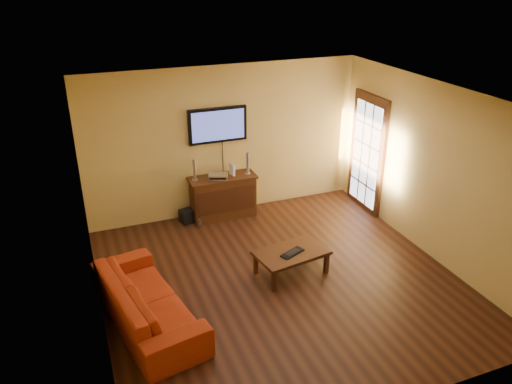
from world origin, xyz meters
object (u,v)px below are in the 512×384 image
television (218,125)px  sofa (146,294)px  media_console (223,197)px  subwoofer (187,216)px  av_receiver (218,176)px  speaker_right (248,164)px  game_console (232,169)px  keyboard (292,253)px  speaker_left (194,171)px  coffee_table (291,254)px  bottle (200,223)px

television → sofa: bearing=-124.5°
media_console → subwoofer: 0.73m
television → av_receiver: size_ratio=3.14×
sofa → speaker_right: speaker_right is taller
sofa → speaker_right: size_ratio=5.40×
game_console → keyboard: 2.27m
av_receiver → subwoofer: 0.92m
subwoofer → speaker_right: bearing=-15.9°
speaker_left → keyboard: speaker_left is taller
keyboard → sofa: bearing=-172.9°
sofa → av_receiver: (1.73, 2.43, 0.40)m
av_receiver → keyboard: 2.25m
av_receiver → game_console: bearing=31.7°
speaker_right → game_console: speaker_right is taller
media_console → av_receiver: size_ratio=3.62×
media_console → coffee_table: bearing=-80.1°
coffee_table → bottle: (-0.89, 1.86, -0.24)m
game_console → keyboard: size_ratio=0.51×
av_receiver → subwoofer: av_receiver is taller
game_console → bottle: game_console is taller
media_console → keyboard: size_ratio=2.93×
speaker_right → keyboard: speaker_right is taller
media_console → speaker_left: 0.75m
media_console → keyboard: bearing=-80.7°
subwoofer → television: bearing=0.3°
game_console → bottle: size_ratio=1.16×
speaker_left → keyboard: (0.85, -2.22, -0.57)m
coffee_table → subwoofer: size_ratio=4.89×
coffee_table → av_receiver: 2.21m
media_console → bottle: size_ratio=6.72×
sofa → keyboard: bearing=-93.9°
av_receiver → keyboard: av_receiver is taller
speaker_right → subwoofer: speaker_right is taller
television → sofa: (-1.82, -2.65, -1.26)m
speaker_left → keyboard: 2.45m
speaker_left → television: bearing=17.2°
sofa → speaker_left: speaker_left is taller
coffee_table → television: bearing=99.1°
subwoofer → bottle: bearing=-75.9°
coffee_table → game_console: size_ratio=5.43×
media_console → sofa: (-1.82, -2.45, 0.03)m
sofa → av_receiver: av_receiver is taller
sofa → speaker_right: 3.38m
television → av_receiver: television is taller
media_console → bottle: media_console is taller
media_console → speaker_right: (0.47, -0.02, 0.57)m
media_console → sofa: sofa is taller
television → bottle: 1.74m
speaker_left → keyboard: bearing=-69.1°
av_receiver → bottle: (-0.44, -0.25, -0.74)m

